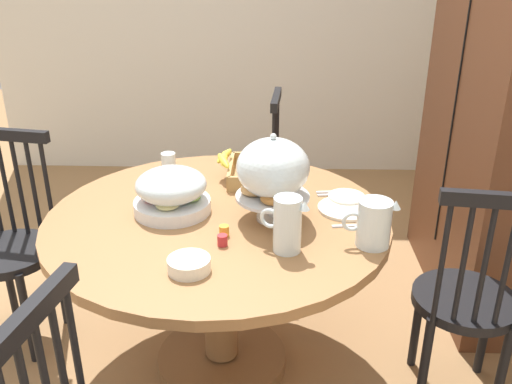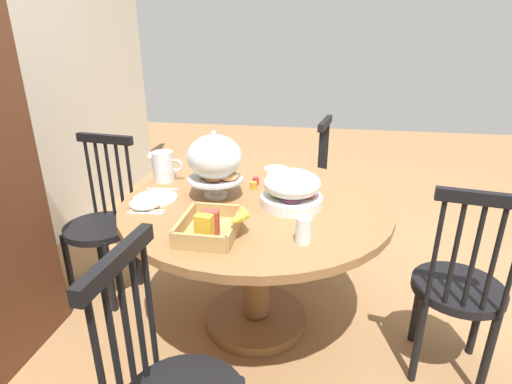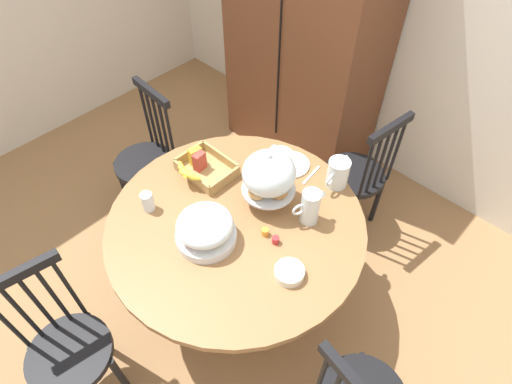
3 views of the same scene
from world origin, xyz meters
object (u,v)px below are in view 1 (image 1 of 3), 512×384
at_px(fruit_platter_covered, 171,192).
at_px(orange_juice_pitcher, 373,225).
at_px(dining_table, 219,257).
at_px(windsor_chair_facing_door, 466,303).
at_px(cereal_bowl, 189,265).
at_px(windsor_chair_near_window, 12,250).
at_px(milk_pitcher, 287,227).
at_px(drinking_glass, 169,165).
at_px(china_plate_small, 346,197).
at_px(pastry_stand_with_dome, 273,171).
at_px(china_plate_large, 346,208).
at_px(cereal_basket, 251,169).
at_px(windsor_chair_far_side, 251,185).

height_order(fruit_platter_covered, orange_juice_pitcher, fruit_platter_covered).
xyz_separation_m(dining_table, windsor_chair_facing_door, (0.15, 0.96, -0.10)).
bearing_deg(cereal_bowl, fruit_platter_covered, -163.48).
bearing_deg(windsor_chair_near_window, windsor_chair_facing_door, 79.94).
xyz_separation_m(windsor_chair_near_window, orange_juice_pitcher, (0.41, 1.51, 0.36)).
xyz_separation_m(fruit_platter_covered, cereal_bowl, (0.43, 0.13, -0.06)).
relative_size(milk_pitcher, drinking_glass, 1.80).
xyz_separation_m(orange_juice_pitcher, china_plate_small, (-0.37, -0.05, -0.06)).
height_order(dining_table, cereal_bowl, cereal_bowl).
bearing_deg(milk_pitcher, china_plate_small, 148.67).
distance_m(pastry_stand_with_dome, orange_juice_pitcher, 0.41).
height_order(milk_pitcher, cereal_bowl, milk_pitcher).
height_order(china_plate_large, drinking_glass, drinking_glass).
bearing_deg(cereal_bowl, windsor_chair_facing_door, 104.31).
height_order(orange_juice_pitcher, china_plate_small, orange_juice_pitcher).
bearing_deg(orange_juice_pitcher, cereal_bowl, -72.86).
height_order(fruit_platter_covered, china_plate_large, fruit_platter_covered).
xyz_separation_m(dining_table, cereal_basket, (-0.38, 0.11, 0.23)).
distance_m(dining_table, cereal_bowl, 0.46).
bearing_deg(cereal_basket, milk_pitcher, 13.01).
bearing_deg(fruit_platter_covered, windsor_chair_facing_door, 81.46).
relative_size(windsor_chair_far_side, pastry_stand_with_dome, 2.83).
height_order(dining_table, drinking_glass, drinking_glass).
distance_m(fruit_platter_covered, milk_pitcher, 0.53).
bearing_deg(china_plate_large, windsor_chair_near_window, -95.03).
bearing_deg(cereal_basket, pastry_stand_with_dome, 13.34).
height_order(fruit_platter_covered, china_plate_small, fruit_platter_covered).
bearing_deg(cereal_bowl, windsor_chair_near_window, -123.57).
relative_size(windsor_chair_far_side, fruit_platter_covered, 3.25).
height_order(pastry_stand_with_dome, cereal_basket, pastry_stand_with_dome).
height_order(pastry_stand_with_dome, china_plate_large, pastry_stand_with_dome).
relative_size(windsor_chair_far_side, cereal_bowl, 6.96).
bearing_deg(windsor_chair_near_window, windsor_chair_far_side, 126.67).
height_order(windsor_chair_far_side, cereal_basket, windsor_chair_far_side).
distance_m(windsor_chair_near_window, drinking_glass, 0.80).
height_order(dining_table, pastry_stand_with_dome, pastry_stand_with_dome).
relative_size(pastry_stand_with_dome, milk_pitcher, 1.74).
distance_m(windsor_chair_far_side, pastry_stand_with_dome, 1.11).
bearing_deg(drinking_glass, milk_pitcher, 38.73).
distance_m(dining_table, windsor_chair_far_side, 0.97).
xyz_separation_m(dining_table, fruit_platter_covered, (-0.02, -0.18, 0.27)).
xyz_separation_m(windsor_chair_facing_door, fruit_platter_covered, (-0.17, -1.13, 0.37)).
distance_m(windsor_chair_near_window, windsor_chair_far_side, 1.29).
bearing_deg(milk_pitcher, orange_juice_pitcher, 99.01).
xyz_separation_m(china_plate_small, cereal_bowl, (0.56, -0.57, 0.01)).
height_order(china_plate_small, drinking_glass, drinking_glass).
height_order(cereal_basket, cereal_bowl, cereal_basket).
bearing_deg(windsor_chair_far_side, orange_juice_pitcher, 21.89).
height_order(orange_juice_pitcher, drinking_glass, orange_juice_pitcher).
xyz_separation_m(pastry_stand_with_dome, china_plate_small, (-0.18, 0.30, -0.18)).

